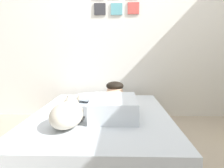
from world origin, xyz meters
TOP-DOWN VIEW (x-y plane):
  - ground_plane at (0.00, 0.00)m, footprint 11.65×11.65m
  - back_wall at (-0.00, 1.39)m, footprint 3.83×0.12m
  - bed at (-0.14, 0.20)m, footprint 1.36×2.02m
  - pillow at (-0.27, 0.74)m, footprint 0.52×0.32m
  - person_lying at (-0.01, 0.21)m, footprint 0.43×0.92m
  - dog at (-0.38, -0.21)m, footprint 0.26×0.57m
  - coffee_cup at (-0.02, 0.70)m, footprint 0.12×0.09m
  - cell_phone at (-0.31, -0.03)m, footprint 0.07×0.14m

SIDE VIEW (x-z plane):
  - ground_plane at x=0.00m, z-range 0.00..0.00m
  - bed at x=-0.14m, z-range 0.00..0.34m
  - cell_phone at x=-0.31m, z-range 0.34..0.35m
  - coffee_cup at x=-0.02m, z-range 0.34..0.42m
  - pillow at x=-0.27m, z-range 0.34..0.45m
  - dog at x=-0.38m, z-range 0.34..0.55m
  - person_lying at x=-0.01m, z-range 0.31..0.58m
  - back_wall at x=0.00m, z-range 0.00..2.50m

